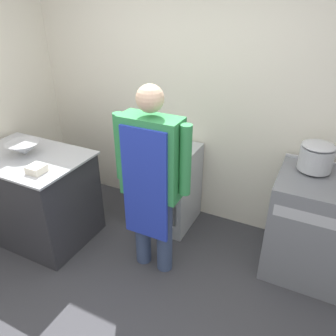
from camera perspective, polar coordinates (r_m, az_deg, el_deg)
The scene contains 10 objects.
ground_plane at distance 2.84m, azimuth -10.31°, elevation -25.08°, with size 14.00×14.00×0.00m, color #38383D.
wall_back at distance 3.35m, azimuth 5.32°, elevation 12.27°, with size 8.00×0.05×2.70m.
wall_left at distance 3.94m, azimuth -26.79°, elevation 11.84°, with size 0.05×8.00×2.70m.
prep_counter at distance 3.57m, azimuth -22.09°, elevation -4.56°, with size 1.13×0.78×0.90m.
stove at distance 3.16m, azimuth 25.82°, elevation -9.66°, with size 0.92×0.69×0.95m.
fridge_unit at distance 3.52m, azimuth -0.72°, elevation -3.00°, with size 0.66×0.57×0.88m.
person_cook at distance 2.65m, azimuth -2.91°, elevation -1.06°, with size 0.67×0.24×1.69m.
mixing_bowl at distance 3.37m, azimuth -23.81°, elevation 3.11°, with size 0.32×0.32×0.13m.
plastic_tub at distance 3.01m, azimuth -21.92°, elevation -0.17°, with size 0.14×0.14×0.06m.
stock_pot at distance 2.96m, azimuth 24.44°, elevation 1.90°, with size 0.27×0.27×0.24m.
Camera 1 is at (1.15, -1.29, 2.26)m, focal length 35.00 mm.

